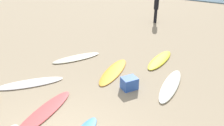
# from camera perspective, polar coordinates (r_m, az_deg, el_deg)

# --- Properties ---
(surfboard_2) EXTENTS (0.69, 2.32, 0.08)m
(surfboard_2) POSITION_cam_1_polar(r_m,az_deg,el_deg) (8.23, 14.04, -5.27)
(surfboard_2) COLOR white
(surfboard_2) RESTS_ON ground_plane
(surfboard_3) EXTENTS (0.91, 2.28, 0.06)m
(surfboard_3) POSITION_cam_1_polar(r_m,az_deg,el_deg) (8.83, 0.34, -2.08)
(surfboard_3) COLOR orange
(surfboard_3) RESTS_ON ground_plane
(surfboard_4) EXTENTS (1.88, 2.07, 0.06)m
(surfboard_4) POSITION_cam_1_polar(r_m,az_deg,el_deg) (8.59, -19.34, -4.68)
(surfboard_4) COLOR white
(surfboard_4) RESTS_ON ground_plane
(surfboard_5) EXTENTS (1.53, 2.06, 0.07)m
(surfboard_5) POSITION_cam_1_polar(r_m,az_deg,el_deg) (9.98, -8.65, 1.26)
(surfboard_5) COLOR #EBE6C9
(surfboard_5) RESTS_ON ground_plane
(surfboard_7) EXTENTS (0.59, 2.07, 0.09)m
(surfboard_7) POSITION_cam_1_polar(r_m,az_deg,el_deg) (9.87, 11.54, 0.75)
(surfboard_7) COLOR yellow
(surfboard_7) RESTS_ON ground_plane
(surfboard_9) EXTENTS (0.74, 2.35, 0.07)m
(surfboard_9) POSITION_cam_1_polar(r_m,az_deg,el_deg) (7.11, -16.20, -11.43)
(surfboard_9) COLOR #E05353
(surfboard_9) RESTS_ON ground_plane
(beachgoer_mid) EXTENTS (0.39, 0.39, 1.72)m
(beachgoer_mid) POSITION_cam_1_polar(r_m,az_deg,el_deg) (14.62, 10.71, 13.29)
(beachgoer_mid) COLOR black
(beachgoer_mid) RESTS_ON ground_plane
(beach_cooler) EXTENTS (0.61, 0.64, 0.41)m
(beach_cooler) POSITION_cam_1_polar(r_m,az_deg,el_deg) (7.81, 4.23, -4.93)
(beach_cooler) COLOR #2D56B2
(beach_cooler) RESTS_ON ground_plane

